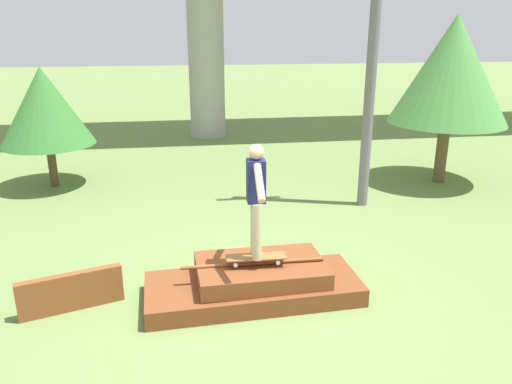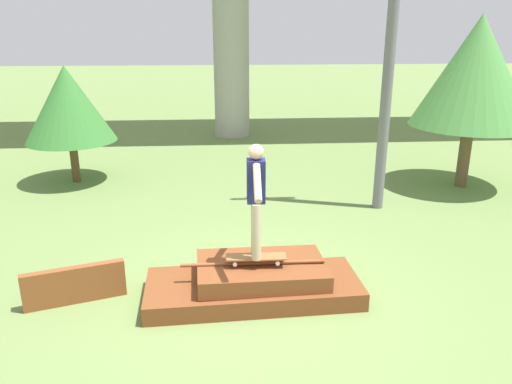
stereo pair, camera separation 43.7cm
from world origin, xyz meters
name	(u,v)px [view 1 (the left image)]	position (x,y,z in m)	size (l,w,h in m)	color
ground_plane	(253,297)	(0.00, 0.00, 0.00)	(80.00, 80.00, 0.00)	olive
scrap_pile	(256,283)	(0.04, 0.02, 0.20)	(2.82, 1.22, 0.51)	brown
scrap_plank_loose	(71,292)	(-2.28, 0.04, 0.25)	(1.23, 0.48, 0.49)	brown
skateboard	(256,257)	(0.04, -0.03, 0.59)	(0.77, 0.23, 0.09)	brown
skater	(256,194)	(0.04, -0.03, 1.43)	(0.22, 1.10, 1.46)	#C6B78E
utility_pole	(375,21)	(2.66, 3.23, 3.47)	(1.30, 0.20, 6.69)	slate
tree_behind_left	(452,70)	(4.91, 4.44, 2.48)	(2.52, 2.52, 3.63)	brown
tree_behind_right	(45,107)	(-3.68, 5.38, 1.76)	(1.96, 1.96, 2.59)	brown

